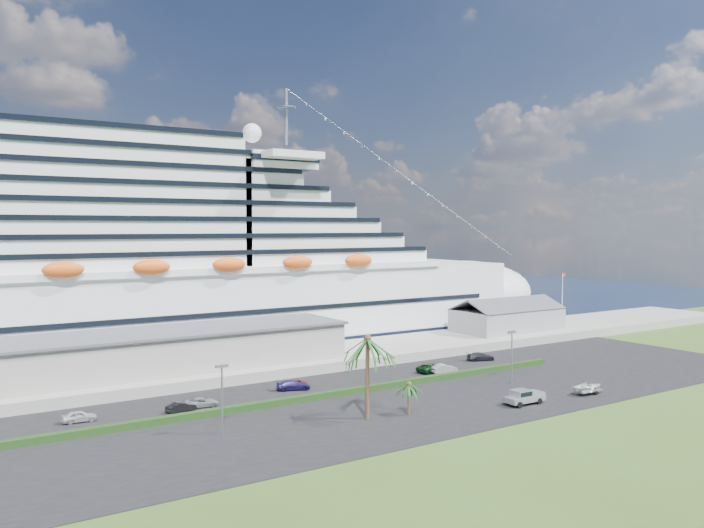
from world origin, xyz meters
TOP-DOWN VIEW (x-y plane):
  - ground at (0.00, 0.00)m, footprint 420.00×420.00m
  - asphalt_lot at (0.00, 11.00)m, footprint 140.00×38.00m
  - wharf at (0.00, 40.00)m, footprint 240.00×20.00m
  - water at (0.00, 130.00)m, footprint 420.00×160.00m
  - cruise_ship at (-21.53, 64.00)m, footprint 191.00×38.00m
  - terminal_building at (-25.00, 40.00)m, footprint 61.00×15.00m
  - port_shed at (52.00, 40.00)m, footprint 24.00×12.31m
  - flagpole at (70.04, 40.00)m, footprint 1.08×0.16m
  - hedge at (-8.00, 16.00)m, footprint 88.00×1.10m
  - lamp_post_left at (-28.00, 8.00)m, footprint 1.60×0.35m
  - lamp_post_right at (20.00, 8.00)m, footprint 1.60×0.35m
  - palm_tall at (-10.00, 4.00)m, footprint 8.82×8.82m
  - palm_short at (-4.50, 2.50)m, footprint 3.53×3.53m
  - parked_car_0 at (-41.12, 22.49)m, footprint 4.31×1.99m
  - parked_car_1 at (-28.84, 20.13)m, footprint 4.17×1.97m
  - parked_car_2 at (-25.57, 21.04)m, footprint 4.75×2.70m
  - parked_car_3 at (-10.55, 22.89)m, footprint 5.54×3.69m
  - parked_car_4 at (-9.40, 24.13)m, footprint 3.98×2.30m
  - parked_car_5 at (16.14, 19.57)m, footprint 4.81×2.12m
  - parked_car_6 at (15.01, 21.27)m, footprint 5.74×2.93m
  - parked_car_7 at (29.01, 24.25)m, footprint 5.54×3.79m
  - pickup_truck at (12.08, -1.96)m, footprint 6.04×2.42m
  - boat_trailer at (24.43, -3.12)m, footprint 5.72×3.78m

SIDE VIEW (x-z plane):
  - ground at x=0.00m, z-range 0.00..0.00m
  - water at x=0.00m, z-range 0.00..0.02m
  - asphalt_lot at x=0.00m, z-range 0.00..0.12m
  - hedge at x=-8.00m, z-range 0.12..1.02m
  - parked_car_2 at x=-25.57m, z-range 0.12..1.37m
  - parked_car_4 at x=-9.40m, z-range 0.12..1.39m
  - parked_car_1 at x=-28.84m, z-range 0.12..1.44m
  - parked_car_0 at x=-41.12m, z-range 0.12..1.55m
  - parked_car_7 at x=29.01m, z-range 0.12..1.61m
  - parked_car_3 at x=-10.55m, z-range 0.12..1.61m
  - parked_car_5 at x=16.14m, z-range 0.12..1.66m
  - parked_car_6 at x=15.01m, z-range 0.12..1.67m
  - wharf at x=0.00m, z-range 0.00..1.80m
  - boat_trailer at x=24.43m, z-range 0.39..2.02m
  - pickup_truck at x=12.08m, z-range 0.22..2.34m
  - palm_short at x=-4.50m, z-range 1.38..5.95m
  - port_shed at x=52.00m, z-range 0.71..8.08m
  - terminal_building at x=-25.00m, z-range 1.86..8.16m
  - lamp_post_left at x=-28.00m, z-range 1.21..9.48m
  - lamp_post_right at x=20.00m, z-range 1.21..9.48m
  - flagpole at x=70.04m, z-range 2.27..14.27m
  - palm_tall at x=-10.00m, z-range 3.64..14.77m
  - cruise_ship at x=-21.53m, z-range -10.31..43.69m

